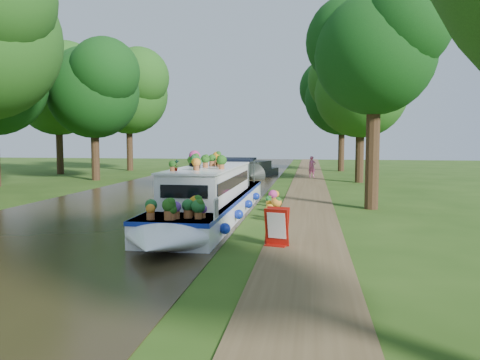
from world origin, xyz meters
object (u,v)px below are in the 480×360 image
second_boat (256,171)px  pedestrian_pink (312,167)px  plant_boat (210,195)px  sandwich_board (277,228)px

second_boat → pedestrian_pink: bearing=11.8°
plant_boat → pedestrian_pink: plant_boat is taller
plant_boat → sandwich_board: (2.70, -4.02, -0.37)m
second_boat → plant_boat: bearing=-74.6°
second_boat → pedestrian_pink: pedestrian_pink is taller
second_boat → sandwich_board: 23.09m
pedestrian_pink → sandwich_board: bearing=-114.3°
pedestrian_pink → second_boat: bearing=156.0°
sandwich_board → pedestrian_pink: pedestrian_pink is taller
sandwich_board → pedestrian_pink: 22.73m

